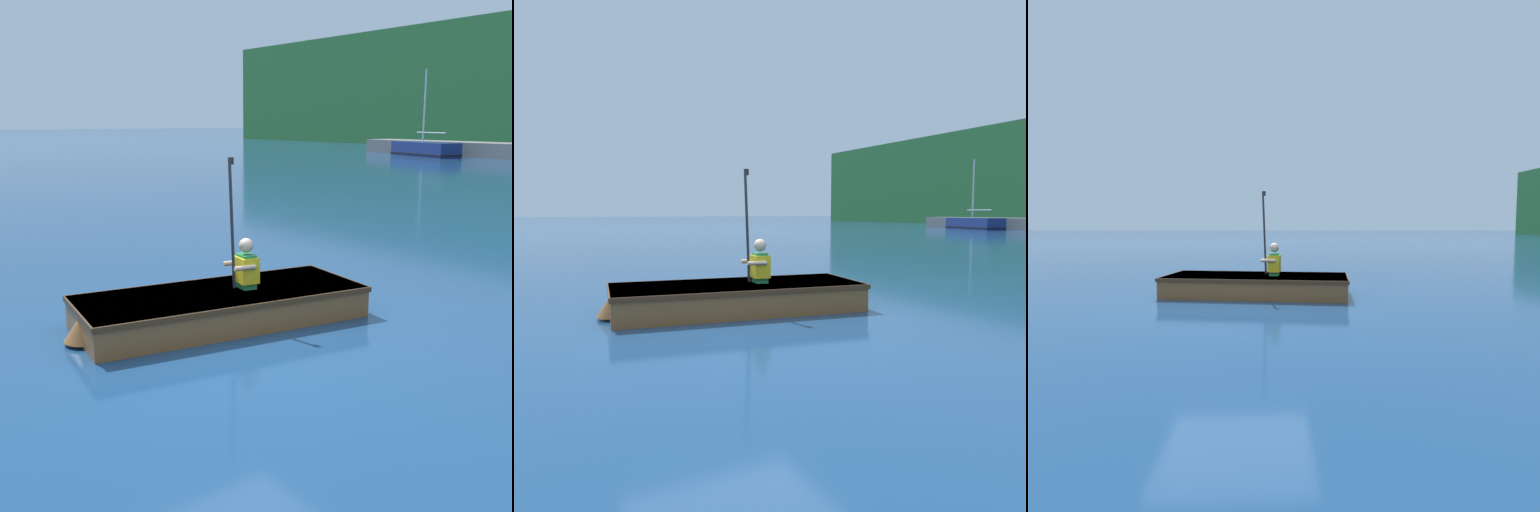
{
  "view_description": "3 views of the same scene",
  "coord_description": "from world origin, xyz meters",
  "views": [
    {
      "loc": [
        5.13,
        -3.59,
        2.29
      ],
      "look_at": [
        -0.82,
        0.81,
        0.72
      ],
      "focal_mm": 45.0,
      "sensor_mm": 36.0,
      "label": 1
    },
    {
      "loc": [
        5.23,
        -2.36,
        1.31
      ],
      "look_at": [
        -0.82,
        0.81,
        0.72
      ],
      "focal_mm": 35.0,
      "sensor_mm": 36.0,
      "label": 2
    },
    {
      "loc": [
        6.43,
        0.53,
        1.24
      ],
      "look_at": [
        -0.82,
        0.81,
        0.72
      ],
      "focal_mm": 28.0,
      "sensor_mm": 36.0,
      "label": 3
    }
  ],
  "objects": [
    {
      "name": "person_paddler",
      "position": [
        -0.77,
        0.62,
        0.65
      ],
      "size": [
        0.39,
        0.37,
        1.52
      ],
      "color": "#267F3F",
      "rests_on": "rowboat_foreground"
    },
    {
      "name": "ground_plane",
      "position": [
        0.0,
        0.0,
        0.0
      ],
      "size": [
        300.0,
        300.0,
        0.0
      ],
      "primitive_type": "plane",
      "color": "navy"
    },
    {
      "name": "rowboat_foreground",
      "position": [
        -0.83,
        0.26,
        0.21
      ],
      "size": [
        1.79,
        3.53,
        0.37
      ],
      "color": "brown",
      "rests_on": "ground"
    }
  ]
}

